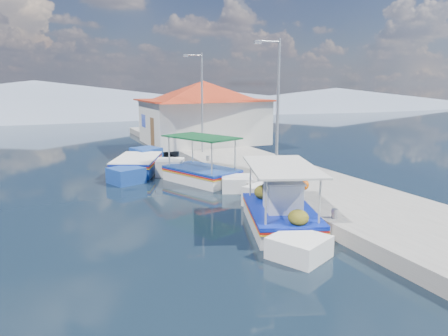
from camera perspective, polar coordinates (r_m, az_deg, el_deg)
name	(u,v)px	position (r m, az deg, el deg)	size (l,w,h in m)	color
ground	(190,221)	(14.83, -4.60, -7.12)	(160.00, 160.00, 0.00)	black
quay	(259,169)	(22.40, 4.71, -0.13)	(5.00, 44.00, 0.50)	#A19E96
bollards	(228,167)	(20.75, 0.59, 0.12)	(0.20, 17.20, 0.30)	#A5A8AD
main_caique	(279,214)	(14.17, 7.43, -6.17)	(3.54, 6.67, 2.32)	white
caique_green_canopy	(202,174)	(20.45, -3.05, -0.87)	(3.58, 6.13, 2.48)	white
caique_blue_hull	(136,166)	(23.15, -11.81, 0.26)	(3.89, 6.40, 1.25)	#194096
harbor_building	(203,111)	(30.35, -2.81, 7.71)	(10.49, 10.49, 4.40)	silver
lamp_post_near	(276,104)	(17.81, 7.04, 8.57)	(1.21, 0.14, 6.00)	#A5A8AD
lamp_post_far	(201,98)	(25.96, -3.20, 9.47)	(1.21, 0.14, 6.00)	#A5A8AD
mountain_ridge	(115,101)	(70.26, -14.59, 8.81)	(171.40, 96.00, 5.50)	gray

